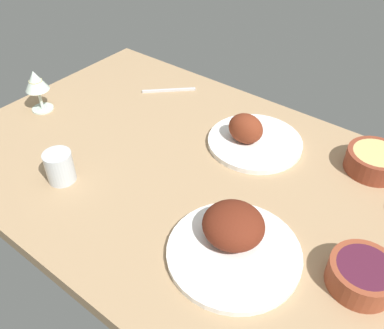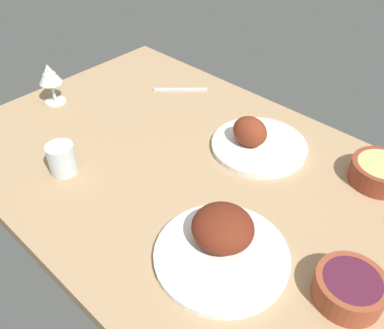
{
  "view_description": "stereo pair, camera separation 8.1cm",
  "coord_description": "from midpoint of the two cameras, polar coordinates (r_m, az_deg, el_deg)",
  "views": [
    {
      "loc": [
        53.1,
        -68.15,
        78.87
      ],
      "look_at": [
        0.0,
        0.0,
        6.0
      ],
      "focal_mm": 38.76,
      "sensor_mm": 36.0,
      "label": 1
    },
    {
      "loc": [
        59.27,
        -62.85,
        78.87
      ],
      "look_at": [
        0.0,
        0.0,
        6.0
      ],
      "focal_mm": 38.76,
      "sensor_mm": 36.0,
      "label": 2
    }
  ],
  "objects": [
    {
      "name": "dining_table",
      "position": [
        1.16,
        -2.02,
        -1.58
      ],
      "size": [
        140.0,
        90.0,
        4.0
      ],
      "primitive_type": "cube",
      "color": "tan",
      "rests_on": "ground"
    },
    {
      "name": "plate_center_main",
      "position": [
        0.93,
        3.23,
        -10.15
      ],
      "size": [
        29.99,
        29.99,
        9.75
      ],
      "color": "white",
      "rests_on": "dining_table"
    },
    {
      "name": "plate_near_viewer",
      "position": [
        1.22,
        6.3,
        3.73
      ],
      "size": [
        27.88,
        27.88,
        9.99
      ],
      "color": "white",
      "rests_on": "dining_table"
    },
    {
      "name": "bowl_pasta",
      "position": [
        1.21,
        22.09,
        0.49
      ],
      "size": [
        15.23,
        15.23,
        5.94
      ],
      "color": "brown",
      "rests_on": "dining_table"
    },
    {
      "name": "bowl_onions",
      "position": [
        0.93,
        20.04,
        -14.11
      ],
      "size": [
        14.12,
        14.12,
        5.92
      ],
      "color": "brown",
      "rests_on": "dining_table"
    },
    {
      "name": "wine_glass",
      "position": [
        1.44,
        -22.24,
        10.35
      ],
      "size": [
        7.6,
        7.6,
        14.0
      ],
      "color": "silver",
      "rests_on": "dining_table"
    },
    {
      "name": "water_tumbler",
      "position": [
        1.15,
        -19.69,
        -0.37
      ],
      "size": [
        7.43,
        7.43,
        8.68
      ],
      "primitive_type": "cylinder",
      "color": "silver",
      "rests_on": "dining_table"
    },
    {
      "name": "fork_loose",
      "position": [
        1.49,
        -4.78,
        10.12
      ],
      "size": [
        14.26,
        13.71,
        0.8
      ],
      "primitive_type": "cube",
      "rotation": [
        0.0,
        0.0,
        0.76
      ],
      "color": "silver",
      "rests_on": "dining_table"
    }
  ]
}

